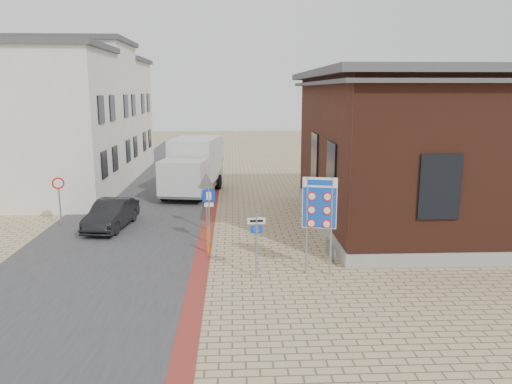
{
  "coord_description": "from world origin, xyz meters",
  "views": [
    {
      "loc": [
        -0.84,
        -14.94,
        5.94
      ],
      "look_at": [
        0.01,
        3.38,
        2.2
      ],
      "focal_mm": 35.0,
      "sensor_mm": 36.0,
      "label": 1
    }
  ],
  "objects_px": {
    "sedan": "(111,214)",
    "border_sign": "(319,205)",
    "box_truck": "(193,166)",
    "bollard": "(208,240)",
    "parking_sign": "(209,206)",
    "essen_sign": "(256,236)"
  },
  "relations": [
    {
      "from": "sedan",
      "to": "box_truck",
      "type": "height_order",
      "value": "box_truck"
    },
    {
      "from": "sedan",
      "to": "border_sign",
      "type": "height_order",
      "value": "border_sign"
    },
    {
      "from": "box_truck",
      "to": "bollard",
      "type": "distance_m",
      "value": 11.14
    },
    {
      "from": "bollard",
      "to": "essen_sign",
      "type": "bearing_deg",
      "value": -56.12
    },
    {
      "from": "parking_sign",
      "to": "border_sign",
      "type": "bearing_deg",
      "value": -47.18
    },
    {
      "from": "sedan",
      "to": "border_sign",
      "type": "xyz_separation_m",
      "value": [
        8.1,
        -5.99,
        1.72
      ]
    },
    {
      "from": "sedan",
      "to": "parking_sign",
      "type": "relative_size",
      "value": 1.69
    },
    {
      "from": "sedan",
      "to": "bollard",
      "type": "distance_m",
      "value": 5.73
    },
    {
      "from": "box_truck",
      "to": "essen_sign",
      "type": "distance_m",
      "value": 13.84
    },
    {
      "from": "box_truck",
      "to": "parking_sign",
      "type": "distance_m",
      "value": 9.86
    },
    {
      "from": "parking_sign",
      "to": "box_truck",
      "type": "bearing_deg",
      "value": 94.39
    },
    {
      "from": "bollard",
      "to": "parking_sign",
      "type": "bearing_deg",
      "value": 90.0
    },
    {
      "from": "bollard",
      "to": "border_sign",
      "type": "bearing_deg",
      "value": -31.78
    },
    {
      "from": "sedan",
      "to": "bollard",
      "type": "height_order",
      "value": "sedan"
    },
    {
      "from": "border_sign",
      "to": "parking_sign",
      "type": "xyz_separation_m",
      "value": [
        -3.71,
        3.53,
        -0.84
      ]
    },
    {
      "from": "sedan",
      "to": "essen_sign",
      "type": "xyz_separation_m",
      "value": [
        6.07,
        -6.19,
        0.76
      ]
    },
    {
      "from": "sedan",
      "to": "box_truck",
      "type": "bearing_deg",
      "value": 74.87
    },
    {
      "from": "sedan",
      "to": "bollard",
      "type": "relative_size",
      "value": 3.69
    },
    {
      "from": "border_sign",
      "to": "bollard",
      "type": "distance_m",
      "value": 4.74
    },
    {
      "from": "bollard",
      "to": "box_truck",
      "type": "bearing_deg",
      "value": 97.1
    },
    {
      "from": "border_sign",
      "to": "parking_sign",
      "type": "distance_m",
      "value": 5.19
    },
    {
      "from": "essen_sign",
      "to": "parking_sign",
      "type": "relative_size",
      "value": 0.95
    }
  ]
}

